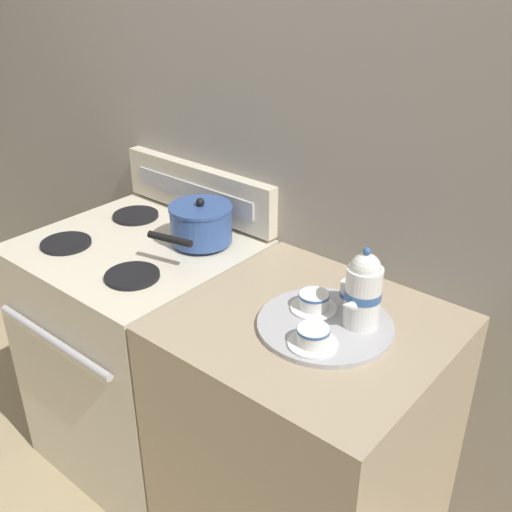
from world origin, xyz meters
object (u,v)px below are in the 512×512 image
object	(u,v)px
serving_tray	(325,325)
teapot	(363,290)
teacup_right	(313,337)
stove	(146,353)
saucepan	(201,223)
teacup_left	(314,301)
creamer_jug	(351,294)

from	to	relation	value
serving_tray	teapot	size ratio (longest dim) A/B	1.61
serving_tray	teacup_right	bearing A→B (deg)	-72.85
stove	teacup_right	xyz separation A→B (m)	(0.78, -0.09, 0.48)
saucepan	teacup_right	distance (m)	0.65
serving_tray	teacup_left	bearing A→B (deg)	150.95
teapot	teacup_right	world-z (taller)	teapot
teapot	teacup_left	distance (m)	0.15
teapot	teacup_right	bearing A→B (deg)	-105.32
serving_tray	teacup_right	size ratio (longest dim) A/B	2.83
teapot	creamer_jug	size ratio (longest dim) A/B	3.34
serving_tray	teapot	bearing A→B (deg)	35.88
saucepan	teapot	world-z (taller)	teapot
serving_tray	teacup_left	size ratio (longest dim) A/B	2.83
teacup_right	saucepan	bearing A→B (deg)	158.85
teapot	creamer_jug	distance (m)	0.12
teapot	saucepan	bearing A→B (deg)	172.43
serving_tray	teapot	distance (m)	0.14
saucepan	teapot	size ratio (longest dim) A/B	1.38
teapot	creamer_jug	bearing A→B (deg)	136.17
creamer_jug	teacup_right	bearing A→B (deg)	-82.60
creamer_jug	teapot	bearing A→B (deg)	-43.83
serving_tray	creamer_jug	world-z (taller)	creamer_jug
teacup_right	creamer_jug	world-z (taller)	creamer_jug
teapot	teacup_left	bearing A→B (deg)	-172.24
teacup_left	stove	bearing A→B (deg)	-176.71
saucepan	teacup_left	world-z (taller)	saucepan
stove	serving_tray	xyz separation A→B (m)	(0.75, 0.01, 0.45)
stove	teapot	size ratio (longest dim) A/B	4.13
saucepan	stove	bearing A→B (deg)	-139.32
saucepan	teapot	xyz separation A→B (m)	(0.65, -0.09, 0.04)
teacup_left	saucepan	bearing A→B (deg)	168.63
saucepan	teacup_left	size ratio (longest dim) A/B	2.42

